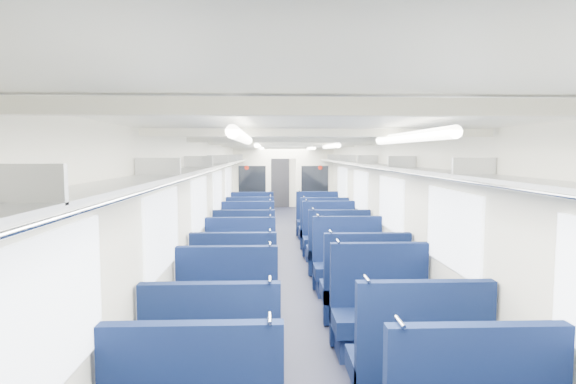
# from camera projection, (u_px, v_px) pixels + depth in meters

# --- Properties ---
(floor) EXTENTS (2.80, 18.00, 0.01)m
(floor) POSITION_uv_depth(u_px,v_px,m) (288.00, 257.00, 9.74)
(floor) COLOR black
(floor) RESTS_ON ground
(ceiling) EXTENTS (2.80, 18.00, 0.01)m
(ceiling) POSITION_uv_depth(u_px,v_px,m) (288.00, 143.00, 9.55)
(ceiling) COLOR white
(ceiling) RESTS_ON wall_left
(wall_left) EXTENTS (0.02, 18.00, 2.35)m
(wall_left) POSITION_uv_depth(u_px,v_px,m) (220.00, 201.00, 9.59)
(wall_left) COLOR beige
(wall_left) RESTS_ON floor
(dado_left) EXTENTS (0.03, 17.90, 0.70)m
(dado_left) POSITION_uv_depth(u_px,v_px,m) (221.00, 241.00, 9.66)
(dado_left) COLOR #111B3A
(dado_left) RESTS_ON floor
(wall_right) EXTENTS (0.02, 18.00, 2.35)m
(wall_right) POSITION_uv_depth(u_px,v_px,m) (356.00, 200.00, 9.70)
(wall_right) COLOR beige
(wall_right) RESTS_ON floor
(dado_right) EXTENTS (0.03, 17.90, 0.70)m
(dado_right) POSITION_uv_depth(u_px,v_px,m) (354.00, 240.00, 9.76)
(dado_right) COLOR #111B3A
(dado_right) RESTS_ON floor
(wall_far) EXTENTS (2.80, 0.02, 2.35)m
(wall_far) POSITION_uv_depth(u_px,v_px,m) (280.00, 178.00, 18.61)
(wall_far) COLOR beige
(wall_far) RESTS_ON floor
(luggage_rack_left) EXTENTS (0.36, 17.40, 0.18)m
(luggage_rack_left) POSITION_uv_depth(u_px,v_px,m) (229.00, 162.00, 9.53)
(luggage_rack_left) COLOR #B2B5BA
(luggage_rack_left) RESTS_ON wall_left
(luggage_rack_right) EXTENTS (0.36, 17.40, 0.18)m
(luggage_rack_right) POSITION_uv_depth(u_px,v_px,m) (347.00, 162.00, 9.62)
(luggage_rack_right) COLOR #B2B5BA
(luggage_rack_right) RESTS_ON wall_right
(windows) EXTENTS (2.78, 15.60, 0.75)m
(windows) POSITION_uv_depth(u_px,v_px,m) (289.00, 191.00, 9.17)
(windows) COLOR white
(windows) RESTS_ON wall_left
(ceiling_fittings) EXTENTS (2.70, 16.06, 0.11)m
(ceiling_fittings) POSITION_uv_depth(u_px,v_px,m) (289.00, 146.00, 9.29)
(ceiling_fittings) COLOR beige
(ceiling_fittings) RESTS_ON ceiling
(end_door) EXTENTS (0.75, 0.06, 2.00)m
(end_door) POSITION_uv_depth(u_px,v_px,m) (280.00, 182.00, 18.56)
(end_door) COLOR black
(end_door) RESTS_ON floor
(bulkhead) EXTENTS (2.80, 0.10, 2.35)m
(bulkhead) POSITION_uv_depth(u_px,v_px,m) (284.00, 186.00, 13.11)
(bulkhead) COLOR beige
(bulkhead) RESTS_ON floor
(seat_4) EXTENTS (1.08, 0.60, 1.20)m
(seat_4) POSITION_uv_depth(u_px,v_px,m) (214.00, 375.00, 3.77)
(seat_4) COLOR #0E1C45
(seat_4) RESTS_ON floor
(seat_5) EXTENTS (1.08, 0.60, 1.20)m
(seat_5) POSITION_uv_depth(u_px,v_px,m) (417.00, 372.00, 3.82)
(seat_5) COLOR #0E1C45
(seat_5) RESTS_ON floor
(seat_6) EXTENTS (1.08, 0.60, 1.20)m
(seat_6) POSITION_uv_depth(u_px,v_px,m) (226.00, 325.00, 4.86)
(seat_6) COLOR #0E1C45
(seat_6) RESTS_ON floor
(seat_7) EXTENTS (1.08, 0.60, 1.20)m
(seat_7) POSITION_uv_depth(u_px,v_px,m) (381.00, 318.00, 5.05)
(seat_7) COLOR #0E1C45
(seat_7) RESTS_ON floor
(seat_8) EXTENTS (1.08, 0.60, 1.20)m
(seat_8) POSITION_uv_depth(u_px,v_px,m) (235.00, 292.00, 6.01)
(seat_8) COLOR #0E1C45
(seat_8) RESTS_ON floor
(seat_9) EXTENTS (1.08, 0.60, 1.20)m
(seat_9) POSITION_uv_depth(u_px,v_px,m) (364.00, 293.00, 5.98)
(seat_9) COLOR #0E1C45
(seat_9) RESTS_ON floor
(seat_10) EXTENTS (1.08, 0.60, 1.20)m
(seat_10) POSITION_uv_depth(u_px,v_px,m) (240.00, 271.00, 7.08)
(seat_10) COLOR #0E1C45
(seat_10) RESTS_ON floor
(seat_11) EXTENTS (1.08, 0.60, 1.20)m
(seat_11) POSITION_uv_depth(u_px,v_px,m) (348.00, 269.00, 7.20)
(seat_11) COLOR #0E1C45
(seat_11) RESTS_ON floor
(seat_12) EXTENTS (1.08, 0.60, 1.20)m
(seat_12) POSITION_uv_depth(u_px,v_px,m) (245.00, 254.00, 8.30)
(seat_12) COLOR #0E1C45
(seat_12) RESTS_ON floor
(seat_13) EXTENTS (1.08, 0.60, 1.20)m
(seat_13) POSITION_uv_depth(u_px,v_px,m) (338.00, 253.00, 8.32)
(seat_13) COLOR #0E1C45
(seat_13) RESTS_ON floor
(seat_14) EXTENTS (1.08, 0.60, 1.20)m
(seat_14) POSITION_uv_depth(u_px,v_px,m) (248.00, 242.00, 9.45)
(seat_14) COLOR #0E1C45
(seat_14) RESTS_ON floor
(seat_15) EXTENTS (1.08, 0.60, 1.20)m
(seat_15) POSITION_uv_depth(u_px,v_px,m) (329.00, 241.00, 9.52)
(seat_15) COLOR #0E1C45
(seat_15) RESTS_ON floor
(seat_16) EXTENTS (1.08, 0.60, 1.20)m
(seat_16) POSITION_uv_depth(u_px,v_px,m) (250.00, 231.00, 10.71)
(seat_16) COLOR #0E1C45
(seat_16) RESTS_ON floor
(seat_17) EXTENTS (1.08, 0.60, 1.20)m
(seat_17) POSITION_uv_depth(u_px,v_px,m) (324.00, 232.00, 10.55)
(seat_17) COLOR #0E1C45
(seat_17) RESTS_ON floor
(seat_18) EXTENTS (1.08, 0.60, 1.20)m
(seat_18) POSITION_uv_depth(u_px,v_px,m) (252.00, 224.00, 11.73)
(seat_18) COLOR #0E1C45
(seat_18) RESTS_ON floor
(seat_19) EXTENTS (1.08, 0.60, 1.20)m
(seat_19) POSITION_uv_depth(u_px,v_px,m) (318.00, 223.00, 11.90)
(seat_19) COLOR #0E1C45
(seat_19) RESTS_ON floor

